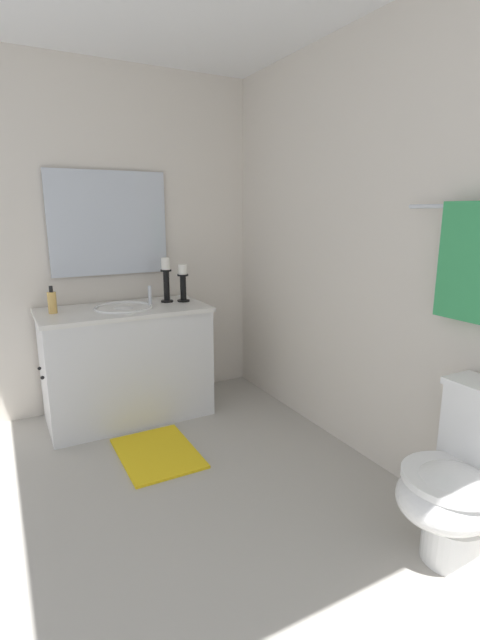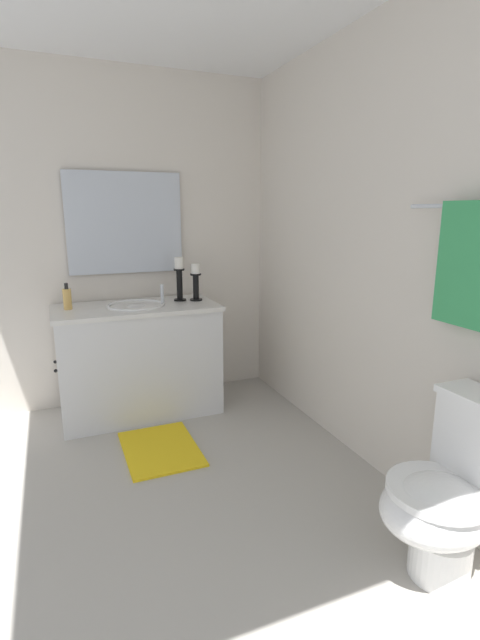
{
  "view_description": "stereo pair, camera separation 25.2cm",
  "coord_description": "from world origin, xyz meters",
  "views": [
    {
      "loc": [
        1.85,
        -0.68,
        1.45
      ],
      "look_at": [
        -0.31,
        0.49,
        0.86
      ],
      "focal_mm": 25.63,
      "sensor_mm": 36.0,
      "label": 1
    },
    {
      "loc": [
        1.96,
        -0.45,
        1.45
      ],
      "look_at": [
        -0.31,
        0.49,
        0.86
      ],
      "focal_mm": 25.63,
      "sensor_mm": 36.0,
      "label": 2
    }
  ],
  "objects": [
    {
      "name": "toilet",
      "position": [
        0.81,
        0.92,
        0.37
      ],
      "size": [
        0.39,
        0.54,
        0.75
      ],
      "color": "white",
      "rests_on": "ground"
    },
    {
      "name": "towel_near_vanity",
      "position": [
        0.59,
        1.12,
        1.24
      ],
      "size": [
        0.28,
        0.03,
        0.51
      ],
      "primitive_type": "cube",
      "color": "#389E59",
      "rests_on": "towel_bar"
    },
    {
      "name": "sink_basin",
      "position": [
        -1.24,
        0.08,
        0.76
      ],
      "size": [
        0.4,
        0.4,
        0.24
      ],
      "color": "white",
      "rests_on": "vanity_cabinet"
    },
    {
      "name": "soap_bottle",
      "position": [
        -1.29,
        -0.37,
        0.87
      ],
      "size": [
        0.06,
        0.06,
        0.18
      ],
      "color": "#E5B259",
      "rests_on": "vanity_cabinet"
    },
    {
      "name": "vanity_cabinet",
      "position": [
        -1.24,
        0.08,
        0.4
      ],
      "size": [
        0.58,
        1.14,
        0.8
      ],
      "color": "silver",
      "rests_on": "ground"
    },
    {
      "name": "candle_holder_tall",
      "position": [
        -1.27,
        0.53,
        0.95
      ],
      "size": [
        0.09,
        0.09,
        0.27
      ],
      "color": "black",
      "rests_on": "vanity_cabinet"
    },
    {
      "name": "mirror",
      "position": [
        -1.52,
        0.08,
        1.37
      ],
      "size": [
        0.02,
        0.83,
        0.73
      ],
      "primitive_type": "cube",
      "color": "silver"
    },
    {
      "name": "candle_holder_short",
      "position": [
        -1.31,
        0.42,
        0.97
      ],
      "size": [
        0.09,
        0.09,
        0.32
      ],
      "color": "black",
      "rests_on": "vanity_cabinet"
    },
    {
      "name": "towel_bar",
      "position": [
        0.59,
        1.14,
        1.47
      ],
      "size": [
        0.71,
        0.02,
        0.02
      ],
      "primitive_type": "cylinder",
      "rotation": [
        0.0,
        1.57,
        0.0
      ],
      "color": "silver"
    },
    {
      "name": "bath_mat",
      "position": [
        -0.62,
        0.08,
        0.01
      ],
      "size": [
        0.6,
        0.44,
        0.02
      ],
      "primitive_type": "cube",
      "color": "yellow",
      "rests_on": "ground"
    },
    {
      "name": "wall_back",
      "position": [
        0.0,
        1.2,
        1.23
      ],
      "size": [
        3.13,
        0.04,
        2.45
      ],
      "primitive_type": "cube",
      "color": "silver",
      "rests_on": "ground"
    },
    {
      "name": "wall_left",
      "position": [
        -1.57,
        0.0,
        1.23
      ],
      "size": [
        0.04,
        2.41,
        2.45
      ],
      "primitive_type": "cube",
      "color": "silver",
      "rests_on": "ground"
    },
    {
      "name": "floor",
      "position": [
        0.0,
        0.0,
        -0.01
      ],
      "size": [
        3.13,
        2.41,
        0.02
      ],
      "primitive_type": "cube",
      "color": "#B2ADA3",
      "rests_on": "ground"
    }
  ]
}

